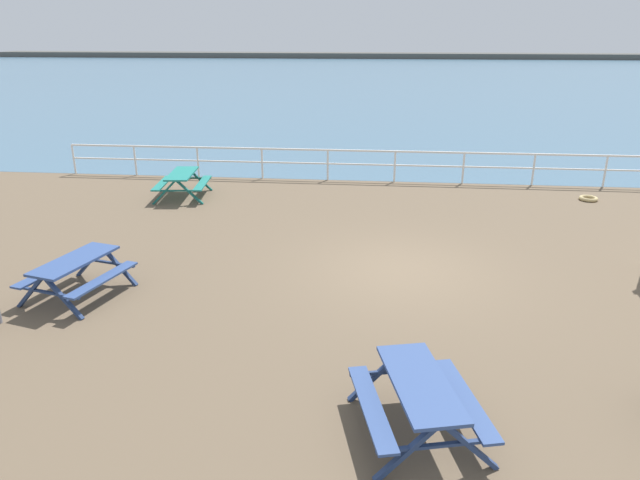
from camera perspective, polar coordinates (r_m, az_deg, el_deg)
The scene contains 8 objects.
ground_plane at distance 12.70m, azimuth 8.00°, elevation -3.39°, with size 30.00×24.00×0.20m, color brown.
sea_band at distance 64.58m, azimuth 6.60°, elevation 15.75°, with size 142.00×90.00×0.01m, color #476B84.
distant_shoreline at distance 107.50m, azimuth 6.46°, elevation 17.51°, with size 142.00×6.00×1.80m, color #4C4C47.
seaward_railing at distance 19.84m, azimuth 7.47°, elevation 7.90°, with size 23.07×0.07×1.08m.
picnic_table_near_left at distance 7.67m, azimuth 9.84°, elevation -14.80°, with size 1.89×2.11×0.80m.
picnic_table_mid_centre at distance 12.11m, azimuth -23.10°, elevation -2.61°, with size 1.90×2.12×0.80m.
picnic_table_far_right at distance 18.34m, azimuth -13.54°, elevation 5.92°, with size 1.71×1.95×0.80m.
rope_coil at distance 19.48m, azimuth 25.11°, elevation 3.76°, with size 0.55×0.55×0.11m, color tan.
Camera 1 is at (-0.58, -11.64, 4.96)m, focal length 32.21 mm.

